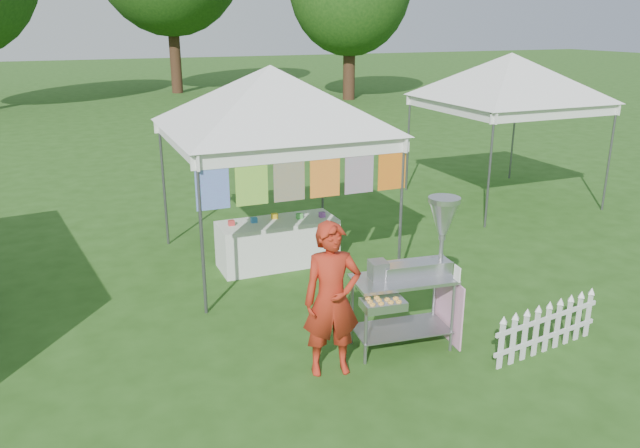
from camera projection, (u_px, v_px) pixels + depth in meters
name	position (u px, v px, depth m)	size (l,w,h in m)	color
ground	(379.00, 369.00, 6.78)	(120.00, 120.00, 0.00)	#254B15
canopy_main	(270.00, 66.00, 8.91)	(4.24, 4.24, 3.45)	#59595E
canopy_right	(512.00, 53.00, 12.24)	(4.24, 4.24, 3.45)	#59595E
donut_cart	(419.00, 263.00, 6.95)	(1.34, 0.83, 1.75)	gray
vendor	(332.00, 300.00, 6.48)	(0.61, 0.40, 1.68)	#A32514
picket_fence	(547.00, 329.00, 7.05)	(1.61, 0.25, 0.56)	silver
display_table	(278.00, 243.00, 9.56)	(1.80, 0.70, 0.71)	white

